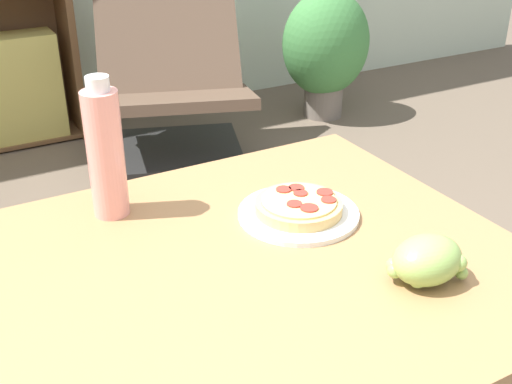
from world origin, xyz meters
TOP-DOWN VIEW (x-y plane):
  - dining_table at (-0.01, -0.12)m, footprint 1.27×0.77m
  - pizza_on_plate at (0.33, -0.03)m, footprint 0.22×0.22m
  - grape_bunch at (0.39, -0.30)m, footprint 0.12×0.09m
  - drink_bottle at (0.03, 0.15)m, footprint 0.07×0.07m
  - lounge_chair_far at (0.82, 1.81)m, footprint 0.86×0.94m
  - potted_plant_floor at (1.82, 2.01)m, footprint 0.51×0.43m

SIDE VIEW (x-z plane):
  - lounge_chair_far at x=0.82m, z-range -0.15..0.73m
  - potted_plant_floor at x=1.82m, z-range 0.04..0.75m
  - dining_table at x=-0.01m, z-range 0.27..1.00m
  - pizza_on_plate at x=0.33m, z-range 0.73..0.77m
  - grape_bunch at x=0.39m, z-range 0.73..0.81m
  - drink_bottle at x=0.03m, z-range 0.73..0.99m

